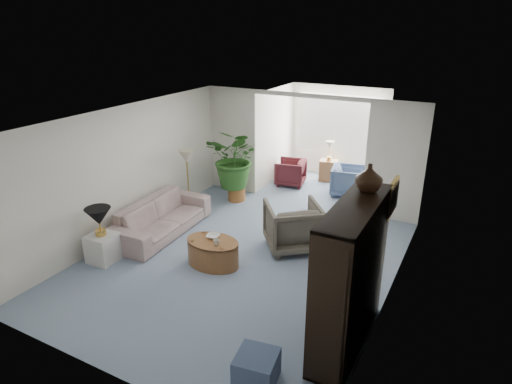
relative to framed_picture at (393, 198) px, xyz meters
The scene contains 26 objects.
floor 2.99m from the framed_picture, behind, with size 6.00×6.00×0.00m, color #8599B0.
sunroom_floor 5.16m from the framed_picture, 120.36° to the left, with size 2.60×2.60×0.00m, color #8599B0.
back_pier_left 5.37m from the framed_picture, 144.59° to the left, with size 1.20×0.12×2.50m, color white.
back_pier_right 3.18m from the framed_picture, 100.24° to the left, with size 1.20×0.12×2.50m, color white.
back_header 4.03m from the framed_picture, 128.43° to the left, with size 2.60×0.12×0.10m, color white.
window_pane 5.83m from the framed_picture, 114.98° to the left, with size 2.20×0.02×1.50m, color white.
window_blinds 5.81m from the framed_picture, 115.11° to the left, with size 2.20×0.02×1.50m, color white.
framed_picture is the anchor object (origin of this frame).
sofa 4.60m from the framed_picture, behind, with size 2.28×0.89×0.67m, color #B3A997.
end_table 4.90m from the framed_picture, 167.92° to the right, with size 0.45×0.45×0.50m, color silver.
table_lamp 4.76m from the framed_picture, 167.92° to the right, with size 0.44×0.44×0.30m, color black.
floor_lamp 4.81m from the framed_picture, 161.76° to the left, with size 0.36×0.36×0.28m, color beige.
coffee_table 3.19m from the framed_picture, behind, with size 0.95×0.95×0.45m, color brown.
coffee_bowl 3.13m from the framed_picture, behind, with size 0.23×0.23×0.06m, color silver.
coffee_cup 2.95m from the framed_picture, behind, with size 0.11×0.11×0.10m, color beige.
wingback_chair 2.46m from the framed_picture, 151.60° to the left, with size 0.94×0.97×0.88m, color #645C4F.
side_table_dark 2.25m from the framed_picture, 131.65° to the left, with size 0.49×0.39×0.59m, color black.
entertainment_cabinet 1.27m from the framed_picture, 102.70° to the right, with size 0.47×1.75×1.94m, color black.
cabinet_urn 0.71m from the framed_picture, 113.85° to the right, with size 0.34×0.34×0.35m, color black.
ottoman 2.81m from the framed_picture, 113.12° to the right, with size 0.46×0.46×0.37m, color #495C7E.
plant_pot 4.92m from the framed_picture, 147.39° to the left, with size 0.40×0.40×0.32m, color #92582A.
house_plant 4.72m from the framed_picture, 147.39° to the left, with size 1.26×1.09×1.40m, color #2A5C1F.
sunroom_chair_blue 4.63m from the framed_picture, 113.32° to the left, with size 0.75×0.77×0.70m, color #495C7E.
sunroom_chair_maroon 5.39m from the framed_picture, 128.65° to the left, with size 0.70×0.72×0.65m, color maroon.
sunroom_table 5.61m from the framed_picture, 117.46° to the left, with size 0.45×0.35×0.55m, color brown.
shelf_clutter 1.36m from the framed_picture, 103.33° to the right, with size 0.30×0.83×1.06m.
Camera 1 is at (3.39, -5.79, 3.93)m, focal length 30.84 mm.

